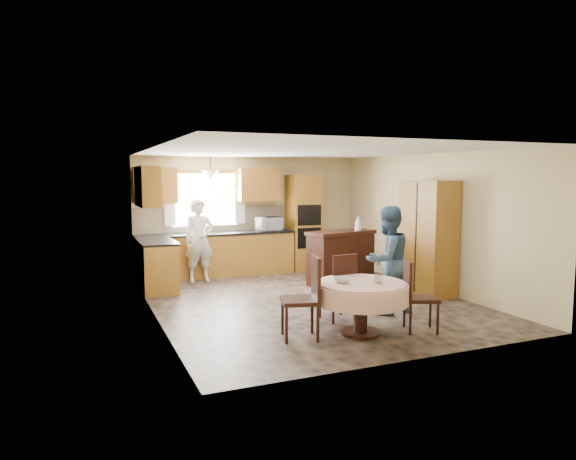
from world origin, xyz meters
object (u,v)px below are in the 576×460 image
at_px(person_dining, 387,260).
at_px(cupboard, 428,237).
at_px(sideboard, 341,259).
at_px(chair_right, 415,292).
at_px(chair_back, 340,284).
at_px(chair_left, 307,293).
at_px(person_sink, 199,241).
at_px(oven_tower, 303,223).
at_px(dining_table, 361,294).

bearing_deg(person_dining, cupboard, -160.79).
xyz_separation_m(sideboard, chair_right, (-0.53, -3.07, 0.05)).
distance_m(sideboard, chair_back, 2.55).
distance_m(cupboard, chair_left, 3.44).
relative_size(person_sink, person_dining, 1.00).
bearing_deg(chair_back, oven_tower, -111.51).
distance_m(oven_tower, cupboard, 3.18).
bearing_deg(chair_right, oven_tower, 16.59).
relative_size(sideboard, chair_back, 1.39).
bearing_deg(chair_right, person_dining, 12.59).
distance_m(sideboard, cupboard, 1.74).
bearing_deg(person_sink, oven_tower, 7.79).
height_order(oven_tower, chair_left, oven_tower).
bearing_deg(dining_table, chair_left, 171.09).
distance_m(dining_table, chair_right, 0.76).
bearing_deg(chair_left, chair_back, 139.53).
relative_size(dining_table, person_sink, 0.75).
bearing_deg(dining_table, chair_right, -13.19).
relative_size(sideboard, person_sink, 0.83).
relative_size(cupboard, chair_back, 2.05).
distance_m(cupboard, chair_back, 2.51).
xyz_separation_m(cupboard, person_dining, (-1.42, -0.87, -0.19)).
distance_m(dining_table, chair_back, 0.67).
relative_size(oven_tower, cupboard, 1.05).
distance_m(chair_right, person_dining, 0.98).
bearing_deg(cupboard, sideboard, 129.30).
distance_m(oven_tower, chair_right, 4.84).
bearing_deg(person_sink, chair_left, -85.02).
height_order(chair_right, person_sink, person_sink).
relative_size(cupboard, person_dining, 1.23).
height_order(cupboard, chair_right, cupboard).
bearing_deg(dining_table, chair_back, 85.42).
bearing_deg(chair_left, person_sink, -158.98).
bearing_deg(person_sink, person_dining, -60.17).
xyz_separation_m(oven_tower, chair_left, (-1.99, -4.49, -0.47)).
bearing_deg(person_dining, chair_left, 8.89).
xyz_separation_m(sideboard, cupboard, (1.05, -1.28, 0.52)).
bearing_deg(sideboard, dining_table, -127.11).
xyz_separation_m(oven_tower, person_dining, (-0.35, -3.86, -0.24)).
xyz_separation_m(sideboard, chair_left, (-2.01, -2.78, 0.10)).
height_order(chair_left, person_sink, person_sink).
bearing_deg(cupboard, dining_table, -145.20).
relative_size(cupboard, chair_right, 2.08).
bearing_deg(chair_right, dining_table, 99.55).
bearing_deg(cupboard, person_dining, -148.62).
distance_m(chair_left, person_sink, 4.14).
relative_size(chair_back, chair_right, 1.01).
height_order(oven_tower, chair_back, oven_tower).
relative_size(chair_back, person_sink, 0.60).
xyz_separation_m(cupboard, person_sink, (-3.51, 2.60, -0.19)).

